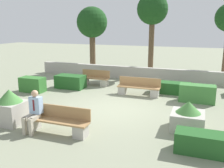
{
  "coord_description": "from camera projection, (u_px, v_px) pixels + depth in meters",
  "views": [
    {
      "loc": [
        3.17,
        -9.0,
        3.32
      ],
      "look_at": [
        -0.29,
        0.5,
        0.9
      ],
      "focal_mm": 40.0,
      "sensor_mm": 36.0,
      "label": 1
    }
  ],
  "objects": [
    {
      "name": "tree_center_left",
      "position": [
        152.0,
        11.0,
        15.52
      ],
      "size": [
        1.93,
        1.93,
        5.22
      ],
      "color": "brown",
      "rests_on": "ground_plane"
    },
    {
      "name": "bench_front",
      "position": [
        56.0,
        122.0,
        7.8
      ],
      "size": [
        2.2,
        0.49,
        0.83
      ],
      "color": "#A37A4C",
      "rests_on": "ground_plane"
    },
    {
      "name": "planter_corner_right",
      "position": [
        188.0,
        117.0,
        7.99
      ],
      "size": [
        1.03,
        1.03,
        0.95
      ],
      "color": "#ADA89E",
      "rests_on": "ground_plane"
    },
    {
      "name": "hedge_block_mid_left",
      "position": [
        33.0,
        84.0,
        12.57
      ],
      "size": [
        1.23,
        0.64,
        0.74
      ],
      "color": "#33702D",
      "rests_on": "ground_plane"
    },
    {
      "name": "planter_corner_left",
      "position": [
        10.0,
        107.0,
        8.48
      ],
      "size": [
        0.93,
        0.93,
        1.2
      ],
      "color": "#ADA89E",
      "rests_on": "ground_plane"
    },
    {
      "name": "bench_left_side",
      "position": [
        139.0,
        89.0,
        11.93
      ],
      "size": [
        2.04,
        0.49,
        0.83
      ],
      "rotation": [
        0.0,
        0.0,
        -0.12
      ],
      "color": "#A37A4C",
      "rests_on": "ground_plane"
    },
    {
      "name": "ground_plane",
      "position": [
        115.0,
        109.0,
        10.05
      ],
      "size": [
        60.0,
        60.0,
        0.0
      ],
      "primitive_type": "plane",
      "color": "gray"
    },
    {
      "name": "perimeter_wall",
      "position": [
        146.0,
        74.0,
        15.28
      ],
      "size": [
        14.46,
        0.3,
        0.75
      ],
      "color": "#ADA89E",
      "rests_on": "ground_plane"
    },
    {
      "name": "hedge_block_mid_right",
      "position": [
        197.0,
        93.0,
        10.87
      ],
      "size": [
        1.5,
        0.63,
        0.77
      ],
      "color": "#3D7A38",
      "rests_on": "ground_plane"
    },
    {
      "name": "hedge_block_far_left",
      "position": [
        171.0,
        88.0,
        12.29
      ],
      "size": [
        1.86,
        0.74,
        0.56
      ],
      "color": "#235623",
      "rests_on": "ground_plane"
    },
    {
      "name": "bench_right_side",
      "position": [
        95.0,
        80.0,
        13.92
      ],
      "size": [
        1.66,
        0.49,
        0.83
      ],
      "rotation": [
        0.0,
        0.0,
        0.2
      ],
      "color": "#A37A4C",
      "rests_on": "ground_plane"
    },
    {
      "name": "person_seated_man",
      "position": [
        34.0,
        109.0,
        7.82
      ],
      "size": [
        0.38,
        0.63,
        1.32
      ],
      "color": "#B2A893",
      "rests_on": "ground_plane"
    },
    {
      "name": "hedge_block_near_right",
      "position": [
        70.0,
        82.0,
        13.29
      ],
      "size": [
        1.52,
        0.84,
        0.69
      ],
      "color": "#235623",
      "rests_on": "ground_plane"
    },
    {
      "name": "hedge_block_near_left",
      "position": [
        202.0,
        143.0,
        6.56
      ],
      "size": [
        1.39,
        0.63,
        0.57
      ],
      "color": "#235623",
      "rests_on": "ground_plane"
    },
    {
      "name": "tree_leftmost",
      "position": [
        92.0,
        24.0,
        17.35
      ],
      "size": [
        2.13,
        2.13,
        4.53
      ],
      "color": "brown",
      "rests_on": "ground_plane"
    }
  ]
}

